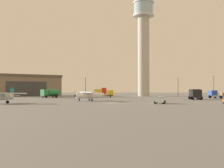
% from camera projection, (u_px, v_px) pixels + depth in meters
% --- Properties ---
extents(ground_plane, '(400.00, 400.00, 0.00)m').
position_uv_depth(ground_plane, '(114.00, 103.00, 54.92)').
color(ground_plane, slate).
extents(control_tower, '(8.70, 8.70, 43.49)m').
position_uv_depth(control_tower, '(144.00, 40.00, 112.70)').
color(control_tower, '#B2AD9E').
rests_on(control_tower, ground_plane).
extents(hangar, '(36.52, 33.01, 9.20)m').
position_uv_depth(hangar, '(21.00, 85.00, 119.65)').
color(hangar, '#7A6B56').
rests_on(hangar, ground_plane).
extents(airplane_white, '(8.40, 10.62, 3.20)m').
position_uv_depth(airplane_white, '(90.00, 95.00, 64.96)').
color(airplane_white, white).
rests_on(airplane_white, ground_plane).
extents(airplane_silver, '(10.50, 8.21, 3.09)m').
position_uv_depth(airplane_silver, '(2.00, 96.00, 52.85)').
color(airplane_silver, '#B7BABF').
rests_on(airplane_silver, ground_plane).
extents(truck_fuel_tanker_green, '(5.73, 5.85, 2.99)m').
position_uv_depth(truck_fuel_tanker_green, '(50.00, 93.00, 90.17)').
color(truck_fuel_tanker_green, '#38383D').
rests_on(truck_fuel_tanker_green, ground_plane).
extents(truck_box_black, '(3.66, 6.60, 2.84)m').
position_uv_depth(truck_box_black, '(195.00, 94.00, 74.18)').
color(truck_box_black, '#38383D').
rests_on(truck_box_black, ground_plane).
extents(truck_box_yellow, '(6.91, 3.30, 2.93)m').
position_uv_depth(truck_box_yellow, '(103.00, 93.00, 96.03)').
color(truck_box_yellow, '#38383D').
rests_on(truck_box_yellow, ground_plane).
extents(truck_flatbed_blue, '(5.29, 7.02, 2.51)m').
position_uv_depth(truck_flatbed_blue, '(216.00, 94.00, 85.19)').
color(truck_flatbed_blue, '#38383D').
rests_on(truck_flatbed_blue, ground_plane).
extents(car_white, '(2.80, 4.51, 1.37)m').
position_uv_depth(car_white, '(160.00, 100.00, 52.72)').
color(car_white, white).
rests_on(car_white, ground_plane).
extents(light_post_west, '(0.44, 0.44, 8.13)m').
position_uv_depth(light_post_west, '(178.00, 84.00, 108.79)').
color(light_post_west, '#38383D').
rests_on(light_post_west, ground_plane).
extents(light_post_east, '(0.44, 0.44, 8.85)m').
position_uv_depth(light_post_east, '(214.00, 83.00, 106.49)').
color(light_post_east, '#38383D').
rests_on(light_post_east, ground_plane).
extents(light_post_centre, '(0.44, 0.44, 7.48)m').
position_uv_depth(light_post_centre, '(85.00, 85.00, 95.97)').
color(light_post_centre, '#38383D').
rests_on(light_post_centre, ground_plane).
extents(traffic_cone_near_left, '(0.36, 0.36, 0.56)m').
position_uv_depth(traffic_cone_near_left, '(117.00, 101.00, 58.23)').
color(traffic_cone_near_left, black).
rests_on(traffic_cone_near_left, ground_plane).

